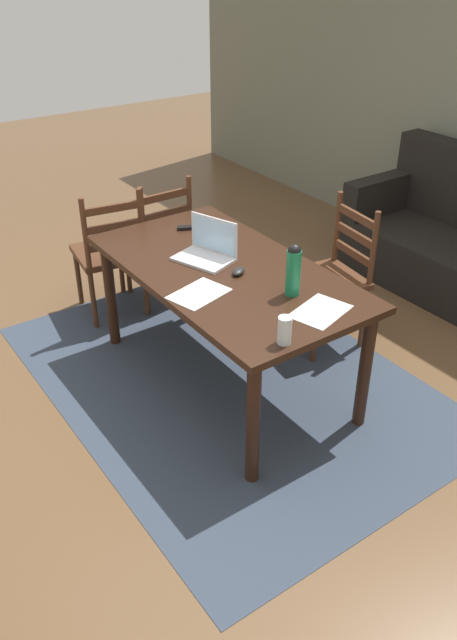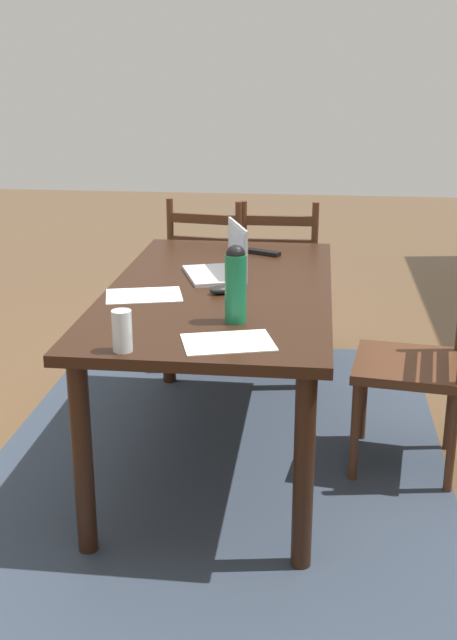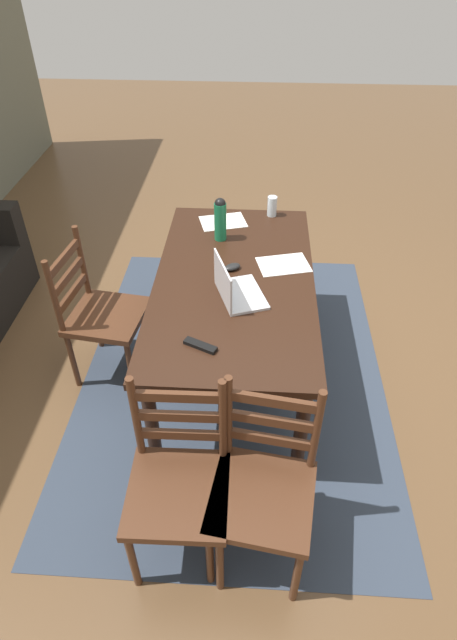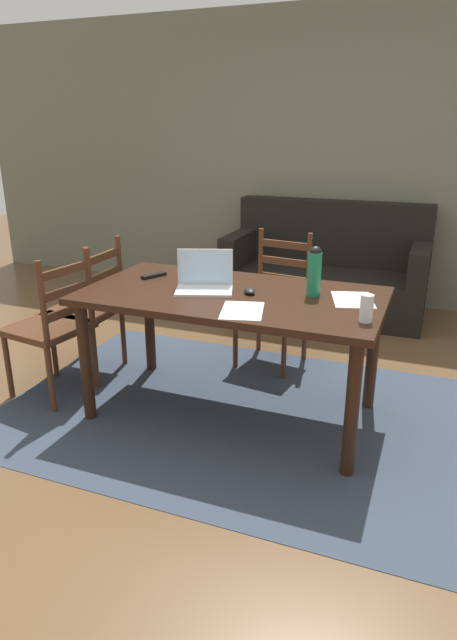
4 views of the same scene
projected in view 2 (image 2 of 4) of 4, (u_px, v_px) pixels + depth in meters
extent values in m
plane|color=brown|center=(221.00, 453.00, 3.45)|extent=(14.00, 14.00, 0.00)
cube|color=#333D4C|center=(221.00, 452.00, 3.45)|extent=(2.73, 1.95, 0.01)
cube|color=black|center=(220.00, 291.00, 3.21)|extent=(1.70, 0.91, 0.04)
cylinder|color=black|center=(168.00, 318.00, 4.10)|extent=(0.07, 0.07, 0.72)
cylinder|color=black|center=(83.00, 459.00, 2.65)|extent=(0.07, 0.07, 0.72)
cylinder|color=black|center=(311.00, 323.00, 4.01)|extent=(0.07, 0.07, 0.72)
cylinder|color=black|center=(304.00, 472.00, 2.57)|extent=(0.07, 0.07, 0.72)
cube|color=#4C2B19|center=(215.00, 282.00, 4.43)|extent=(0.50, 0.50, 0.04)
cylinder|color=#4C2B19|center=(194.00, 309.00, 4.73)|extent=(0.04, 0.04, 0.43)
cylinder|color=#4C2B19|center=(254.00, 314.00, 4.63)|extent=(0.04, 0.04, 0.43)
cylinder|color=#4C2B19|center=(173.00, 329.00, 4.38)|extent=(0.04, 0.04, 0.43)
cylinder|color=#4C2B19|center=(239.00, 334.00, 4.29)|extent=(0.04, 0.04, 0.43)
cylinder|color=#4C2B19|center=(171.00, 245.00, 4.22)|extent=(0.04, 0.04, 0.50)
cylinder|color=#4C2B19|center=(239.00, 249.00, 4.12)|extent=(0.04, 0.04, 0.50)
cube|color=#4C2B19|center=(204.00, 265.00, 4.20)|extent=(0.08, 0.36, 0.05)
cube|color=#4C2B19|center=(204.00, 242.00, 4.16)|extent=(0.08, 0.36, 0.05)
cube|color=#4C2B19|center=(204.00, 219.00, 4.12)|extent=(0.08, 0.36, 0.05)
cube|color=#4C2B19|center=(279.00, 284.00, 4.39)|extent=(0.45, 0.45, 0.04)
cylinder|color=#4C2B19|center=(247.00, 312.00, 4.66)|extent=(0.04, 0.04, 0.43)
cylinder|color=#4C2B19|center=(311.00, 314.00, 4.63)|extent=(0.04, 0.04, 0.43)
cylinder|color=#4C2B19|center=(242.00, 333.00, 4.31)|extent=(0.04, 0.04, 0.43)
cylinder|color=#4C2B19|center=(311.00, 335.00, 4.27)|extent=(0.04, 0.04, 0.43)
cylinder|color=#4C2B19|center=(242.00, 248.00, 4.14)|extent=(0.04, 0.04, 0.50)
cylinder|color=#4C2B19|center=(314.00, 249.00, 4.11)|extent=(0.04, 0.04, 0.50)
cube|color=#4C2B19|center=(278.00, 267.00, 4.16)|extent=(0.03, 0.36, 0.05)
cube|color=#4C2B19|center=(278.00, 244.00, 4.12)|extent=(0.03, 0.36, 0.05)
cube|color=#4C2B19|center=(279.00, 221.00, 4.08)|extent=(0.03, 0.36, 0.05)
cube|color=#4C2B19|center=(409.00, 366.00, 3.22)|extent=(0.50, 0.50, 0.04)
cylinder|color=#4C2B19|center=(355.00, 432.00, 3.16)|extent=(0.04, 0.04, 0.43)
cylinder|color=#4C2B19|center=(363.00, 395.00, 3.51)|extent=(0.04, 0.04, 0.43)
cylinder|color=#4C2B19|center=(452.00, 443.00, 3.07)|extent=(0.04, 0.04, 0.43)
cylinder|color=#4C2B19|center=(451.00, 404.00, 3.42)|extent=(0.04, 0.04, 0.43)
cube|color=silver|center=(214.00, 275.00, 3.35)|extent=(0.38, 0.31, 0.02)
cube|color=silver|center=(238.00, 248.00, 3.34)|extent=(0.30, 0.12, 0.21)
cube|color=#A5CCEA|center=(236.00, 248.00, 3.34)|extent=(0.28, 0.10, 0.19)
cylinder|color=#197247|center=(236.00, 289.00, 2.74)|extent=(0.08, 0.08, 0.25)
sphere|color=black|center=(236.00, 255.00, 2.70)|extent=(0.07, 0.07, 0.07)
cylinder|color=silver|center=(122.00, 331.00, 2.48)|extent=(0.06, 0.06, 0.14)
ellipsoid|color=black|center=(221.00, 290.00, 3.10)|extent=(0.10, 0.12, 0.03)
cube|color=black|center=(263.00, 253.00, 3.73)|extent=(0.11, 0.17, 0.02)
cube|color=white|center=(144.00, 295.00, 3.08)|extent=(0.28, 0.34, 0.00)
cube|color=white|center=(228.00, 342.00, 2.57)|extent=(0.28, 0.34, 0.00)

